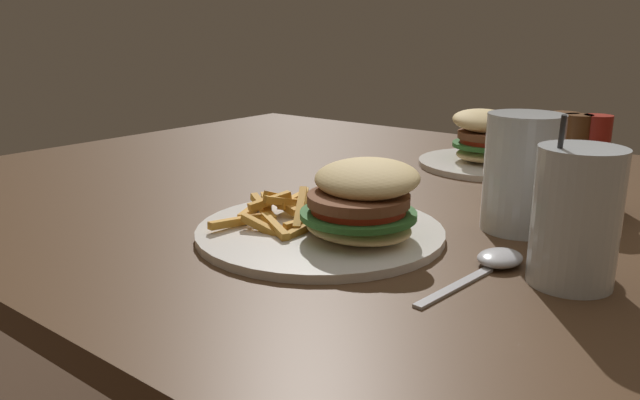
# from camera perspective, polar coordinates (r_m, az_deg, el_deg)

# --- Properties ---
(dining_table) EXTENTS (1.47, 1.09, 0.78)m
(dining_table) POSITION_cam_1_polar(r_m,az_deg,el_deg) (0.98, 5.97, -5.68)
(dining_table) COLOR #4C331E
(dining_table) RESTS_ON ground_plane
(meal_plate_near) EXTENTS (0.30, 0.30, 0.10)m
(meal_plate_near) POSITION_cam_1_polar(r_m,az_deg,el_deg) (0.72, 1.80, -1.39)
(meal_plate_near) COLOR white
(meal_plate_near) RESTS_ON dining_table
(beer_glass) EXTENTS (0.09, 0.09, 0.14)m
(beer_glass) POSITION_cam_1_polar(r_m,az_deg,el_deg) (0.79, 17.97, 2.17)
(beer_glass) COLOR silver
(beer_glass) RESTS_ON dining_table
(juice_glass) EXTENTS (0.08, 0.08, 0.17)m
(juice_glass) POSITION_cam_1_polar(r_m,az_deg,el_deg) (0.64, 22.32, -1.71)
(juice_glass) COLOR silver
(juice_glass) RESTS_ON dining_table
(spoon) EXTENTS (0.05, 0.18, 0.02)m
(spoon) POSITION_cam_1_polar(r_m,az_deg,el_deg) (0.68, 15.81, -5.33)
(spoon) COLOR silver
(spoon) RESTS_ON dining_table
(meal_plate_far) EXTENTS (0.25, 0.25, 0.10)m
(meal_plate_far) POSITION_cam_1_polar(r_m,az_deg,el_deg) (1.15, 15.16, 4.78)
(meal_plate_far) COLOR white
(meal_plate_far) RESTS_ON dining_table
(condiment_caddy) EXTENTS (0.09, 0.10, 0.13)m
(condiment_caddy) POSITION_cam_1_polar(r_m,az_deg,el_deg) (0.91, 22.24, 2.48)
(condiment_caddy) COLOR brown
(condiment_caddy) RESTS_ON dining_table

